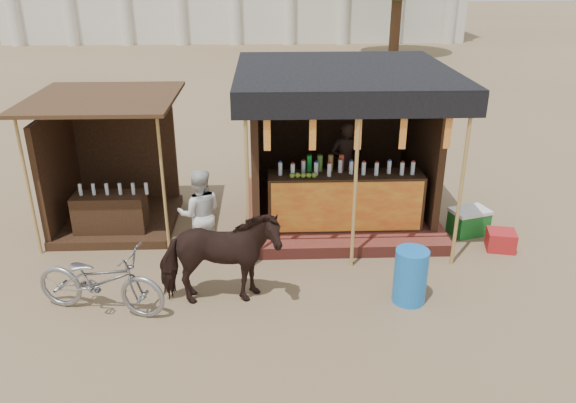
% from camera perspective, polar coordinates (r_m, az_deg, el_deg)
% --- Properties ---
extents(ground, '(120.00, 120.00, 0.00)m').
position_cam_1_polar(ground, '(7.59, 0.48, -12.52)').
color(ground, '#846B4C').
rests_on(ground, ground).
extents(main_stall, '(3.60, 3.61, 2.78)m').
position_cam_1_polar(main_stall, '(10.18, 5.29, 3.63)').
color(main_stall, brown).
rests_on(main_stall, ground).
extents(secondary_stall, '(2.40, 2.40, 2.38)m').
position_cam_1_polar(secondary_stall, '(10.45, -18.02, 2.06)').
color(secondary_stall, '#3C2215').
rests_on(secondary_stall, ground).
extents(cow, '(1.72, 0.89, 1.40)m').
position_cam_1_polar(cow, '(7.73, -6.98, -5.82)').
color(cow, black).
rests_on(cow, ground).
extents(motorbike, '(1.94, 1.07, 0.97)m').
position_cam_1_polar(motorbike, '(8.03, -18.56, -7.59)').
color(motorbike, gray).
rests_on(motorbike, ground).
extents(bystander, '(0.77, 0.63, 1.48)m').
position_cam_1_polar(bystander, '(9.01, -8.91, -1.23)').
color(bystander, silver).
rests_on(bystander, ground).
extents(blue_barrel, '(0.51, 0.51, 0.80)m').
position_cam_1_polar(blue_barrel, '(8.06, 12.33, -7.41)').
color(blue_barrel, blue).
rests_on(blue_barrel, ground).
extents(red_crate, '(0.52, 0.48, 0.33)m').
position_cam_1_polar(red_crate, '(9.98, 20.80, -3.70)').
color(red_crate, '#A91C1D').
rests_on(red_crate, ground).
extents(cooler, '(0.74, 0.61, 0.46)m').
position_cam_1_polar(cooler, '(10.32, 17.89, -1.93)').
color(cooler, '#186E25').
rests_on(cooler, ground).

